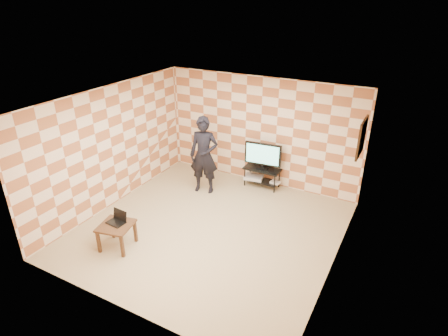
% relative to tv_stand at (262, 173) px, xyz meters
% --- Properties ---
extents(floor, '(5.00, 5.00, 0.00)m').
position_rel_tv_stand_xyz_m(floor, '(-0.19, -2.24, -0.36)').
color(floor, tan).
rests_on(floor, ground).
extents(wall_back, '(5.00, 0.02, 2.70)m').
position_rel_tv_stand_xyz_m(wall_back, '(-0.19, 0.26, 0.99)').
color(wall_back, beige).
rests_on(wall_back, ground).
extents(wall_front, '(5.00, 0.02, 2.70)m').
position_rel_tv_stand_xyz_m(wall_front, '(-0.19, -4.74, 0.99)').
color(wall_front, beige).
rests_on(wall_front, ground).
extents(wall_left, '(0.02, 5.00, 2.70)m').
position_rel_tv_stand_xyz_m(wall_left, '(-2.69, -2.24, 0.99)').
color(wall_left, beige).
rests_on(wall_left, ground).
extents(wall_right, '(0.02, 5.00, 2.70)m').
position_rel_tv_stand_xyz_m(wall_right, '(2.31, -2.24, 0.99)').
color(wall_right, beige).
rests_on(wall_right, ground).
extents(ceiling, '(5.00, 5.00, 0.02)m').
position_rel_tv_stand_xyz_m(ceiling, '(-0.19, -2.24, 2.34)').
color(ceiling, white).
rests_on(ceiling, wall_back).
extents(wall_art, '(0.04, 0.72, 0.72)m').
position_rel_tv_stand_xyz_m(wall_art, '(2.28, -0.69, 1.59)').
color(wall_art, black).
rests_on(wall_art, wall_right).
extents(tv_stand, '(0.91, 0.41, 0.50)m').
position_rel_tv_stand_xyz_m(tv_stand, '(0.00, 0.00, 0.00)').
color(tv_stand, black).
rests_on(tv_stand, floor).
extents(tv, '(0.91, 0.20, 0.66)m').
position_rel_tv_stand_xyz_m(tv, '(-0.00, -0.00, 0.50)').
color(tv, black).
rests_on(tv, tv_stand).
extents(dvd_player, '(0.51, 0.40, 0.08)m').
position_rel_tv_stand_xyz_m(dvd_player, '(-0.21, -0.02, -0.15)').
color(dvd_player, '#B3B3B5').
rests_on(dvd_player, tv_stand).
extents(game_console, '(0.25, 0.19, 0.05)m').
position_rel_tv_stand_xyz_m(game_console, '(0.36, -0.00, -0.17)').
color(game_console, silver).
rests_on(game_console, tv_stand).
extents(side_table, '(0.70, 0.70, 0.50)m').
position_rel_tv_stand_xyz_m(side_table, '(-1.46, -3.59, 0.05)').
color(side_table, '#362314').
rests_on(side_table, floor).
extents(laptop, '(0.36, 0.29, 0.23)m').
position_rel_tv_stand_xyz_m(laptop, '(-1.49, -3.50, 0.19)').
color(laptop, black).
rests_on(laptop, side_table).
extents(person, '(0.78, 0.61, 1.89)m').
position_rel_tv_stand_xyz_m(person, '(-1.15, -0.86, 0.58)').
color(person, black).
rests_on(person, floor).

